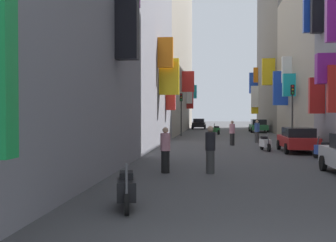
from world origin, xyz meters
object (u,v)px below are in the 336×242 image
scooter_black (126,189)px  pedestrian_near_left (210,150)px  scooter_blue (325,150)px  traffic_light_near_corner (181,107)px  parked_car_red (298,139)px  traffic_light_far_corner (292,103)px  pedestrian_crossing (232,133)px  pedestrian_near_right (165,150)px  parked_car_green (258,125)px  scooter_white (265,143)px  pedestrian_mid_street (257,132)px  scooter_green (216,130)px  parked_car_black (199,123)px

scooter_black → pedestrian_near_left: (1.91, 5.88, 0.43)m
scooter_blue → scooter_black: same height
scooter_blue → traffic_light_near_corner: bearing=114.3°
parked_car_red → traffic_light_far_corner: traffic_light_far_corner is taller
pedestrian_crossing → pedestrian_near_right: size_ratio=0.99×
parked_car_green → scooter_white: (-1.94, -23.42, -0.31)m
parked_car_green → scooter_blue: 27.90m
scooter_black → pedestrian_mid_street: bearing=76.7°
scooter_blue → scooter_white: size_ratio=1.00×
scooter_green → scooter_white: 18.41m
parked_car_green → pedestrian_near_left: bearing=-98.7°
traffic_light_near_corner → traffic_light_far_corner: (9.11, -7.26, 0.17)m
pedestrian_near_left → traffic_light_near_corner: traffic_light_near_corner is taller
traffic_light_near_corner → traffic_light_far_corner: traffic_light_far_corner is taller
parked_car_red → scooter_white: bearing=159.8°
scooter_black → pedestrian_crossing: size_ratio=1.03×
parked_car_black → pedestrian_mid_street: size_ratio=2.55×
scooter_white → parked_car_green: bearing=85.3°
parked_car_black → pedestrian_mid_street: 26.00m
scooter_blue → pedestrian_near_left: bearing=-137.2°
scooter_blue → traffic_light_far_corner: traffic_light_far_corner is taller
scooter_blue → parked_car_red: bearing=97.9°
scooter_green → pedestrian_mid_street: size_ratio=1.04×
traffic_light_far_corner → scooter_blue: bearing=-92.7°
parked_car_red → scooter_green: 19.39m
pedestrian_mid_street → scooter_green: bearing=104.7°
pedestrian_crossing → pedestrian_near_left: 13.38m
parked_car_black → parked_car_red: (7.05, -32.54, -0.00)m
parked_car_red → pedestrian_near_left: pedestrian_near_left is taller
pedestrian_near_left → traffic_light_near_corner: size_ratio=0.43×
parked_car_black → scooter_black: (0.27, -47.26, -0.29)m
scooter_black → pedestrian_mid_street: 22.44m
parked_car_green → pedestrian_crossing: 19.95m
pedestrian_near_right → scooter_blue: bearing=35.6°
scooter_white → pedestrian_near_left: (-3.12, -9.49, 0.43)m
scooter_blue → pedestrian_near_right: pedestrian_near_right is taller
parked_car_green → pedestrian_near_left: pedestrian_near_left is taller
parked_car_green → scooter_green: 7.16m
parked_car_black → scooter_white: 32.33m
pedestrian_mid_street → traffic_light_near_corner: (-6.40, 7.96, 1.96)m
pedestrian_near_left → traffic_light_far_corner: size_ratio=0.41×
parked_car_green → pedestrian_crossing: bearing=-100.8°
parked_car_red → scooter_black: bearing=-114.7°
scooter_blue → pedestrian_mid_street: 11.16m
scooter_green → scooter_white: size_ratio=0.96×
scooter_white → traffic_light_far_corner: size_ratio=0.42×
scooter_green → scooter_white: bearing=-80.9°
pedestrian_near_right → pedestrian_mid_street: pedestrian_near_right is taller
scooter_black → traffic_light_far_corner: bearing=70.7°
parked_car_black → scooter_white: (5.30, -31.89, -0.29)m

